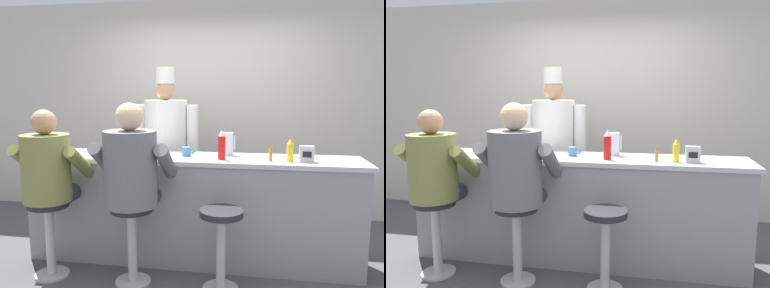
# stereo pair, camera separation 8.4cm
# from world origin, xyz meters

# --- Properties ---
(ground_plane) EXTENTS (20.00, 20.00, 0.00)m
(ground_plane) POSITION_xyz_m (0.00, 0.00, 0.00)
(ground_plane) COLOR #4C4C51
(wall_back) EXTENTS (10.00, 0.06, 2.70)m
(wall_back) POSITION_xyz_m (0.00, 1.70, 1.35)
(wall_back) COLOR beige
(wall_back) RESTS_ON ground_plane
(diner_counter) EXTENTS (3.06, 0.57, 0.99)m
(diner_counter) POSITION_xyz_m (0.00, 0.28, 0.49)
(diner_counter) COLOR gray
(diner_counter) RESTS_ON ground_plane
(ketchup_bottle_red) EXTENTS (0.07, 0.07, 0.26)m
(ketchup_bottle_red) POSITION_xyz_m (0.29, 0.19, 1.11)
(ketchup_bottle_red) COLOR red
(ketchup_bottle_red) RESTS_ON diner_counter
(mustard_bottle_yellow) EXTENTS (0.06, 0.06, 0.20)m
(mustard_bottle_yellow) POSITION_xyz_m (0.87, 0.19, 1.08)
(mustard_bottle_yellow) COLOR yellow
(mustard_bottle_yellow) RESTS_ON diner_counter
(hot_sauce_bottle_orange) EXTENTS (0.03, 0.03, 0.12)m
(hot_sauce_bottle_orange) POSITION_xyz_m (0.71, 0.16, 1.04)
(hot_sauce_bottle_orange) COLOR orange
(hot_sauce_bottle_orange) RESTS_ON diner_counter
(water_pitcher_clear) EXTENTS (0.14, 0.12, 0.21)m
(water_pitcher_clear) POSITION_xyz_m (0.32, 0.43, 1.09)
(water_pitcher_clear) COLOR silver
(water_pitcher_clear) RESTS_ON diner_counter
(breakfast_plate) EXTENTS (0.22, 0.22, 0.04)m
(breakfast_plate) POSITION_xyz_m (-0.26, 0.14, 1.00)
(breakfast_plate) COLOR white
(breakfast_plate) RESTS_ON diner_counter
(cereal_bowl) EXTENTS (0.17, 0.17, 0.05)m
(cereal_bowl) POSITION_xyz_m (-1.29, 0.29, 1.01)
(cereal_bowl) COLOR #B24C47
(cereal_bowl) RESTS_ON diner_counter
(coffee_mug_blue) EXTENTS (0.13, 0.08, 0.08)m
(coffee_mug_blue) POSITION_xyz_m (-0.05, 0.31, 1.03)
(coffee_mug_blue) COLOR #4C7AB2
(coffee_mug_blue) RESTS_ON diner_counter
(napkin_dispenser_chrome) EXTENTS (0.12, 0.07, 0.14)m
(napkin_dispenser_chrome) POSITION_xyz_m (1.01, 0.19, 1.05)
(napkin_dispenser_chrome) COLOR silver
(napkin_dispenser_chrome) RESTS_ON diner_counter
(diner_seated_olive) EXTENTS (0.60, 0.59, 1.43)m
(diner_seated_olive) POSITION_xyz_m (-1.13, -0.22, 0.90)
(diner_seated_olive) COLOR #B2B5BA
(diner_seated_olive) RESTS_ON ground_plane
(diner_seated_grey) EXTENTS (0.65, 0.64, 1.49)m
(diner_seated_grey) POSITION_xyz_m (-0.40, -0.21, 0.93)
(diner_seated_grey) COLOR #B2B5BA
(diner_seated_grey) RESTS_ON ground_plane
(empty_stool_round) EXTENTS (0.34, 0.34, 0.67)m
(empty_stool_round) POSITION_xyz_m (0.33, -0.25, 0.45)
(empty_stool_round) COLOR #B2B5BA
(empty_stool_round) RESTS_ON ground_plane
(cook_in_whites_near) EXTENTS (0.72, 0.46, 1.83)m
(cook_in_whites_near) POSITION_xyz_m (-0.39, 0.91, 1.01)
(cook_in_whites_near) COLOR #232328
(cook_in_whites_near) RESTS_ON ground_plane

